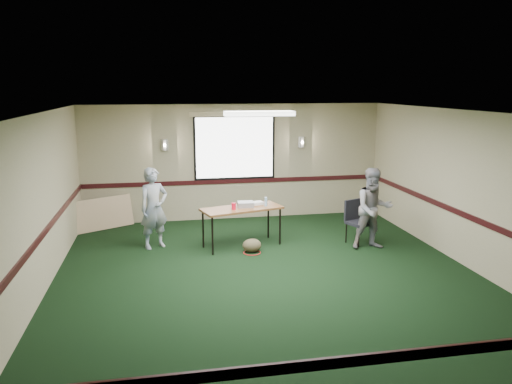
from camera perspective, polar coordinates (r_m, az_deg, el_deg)
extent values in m
plane|color=black|center=(8.26, 1.70, -10.04)|extent=(8.00, 8.00, 0.00)
plane|color=tan|center=(11.72, -2.46, 3.42)|extent=(7.00, 0.00, 7.00)
plane|color=tan|center=(4.23, 13.83, -12.81)|extent=(7.00, 0.00, 7.00)
plane|color=tan|center=(7.89, -23.91, -1.85)|extent=(0.00, 8.00, 8.00)
plane|color=tan|center=(9.25, 23.45, 0.10)|extent=(0.00, 8.00, 8.00)
plane|color=silver|center=(7.67, 1.83, 9.01)|extent=(8.00, 8.00, 0.00)
cube|color=black|center=(11.79, -2.43, 1.24)|extent=(7.00, 0.03, 0.10)
cube|color=black|center=(4.45, 13.45, -18.01)|extent=(7.00, 0.03, 0.10)
cube|color=black|center=(8.00, -23.53, -4.98)|extent=(0.03, 8.00, 0.10)
cube|color=black|center=(9.34, 23.14, -2.61)|extent=(0.03, 8.00, 0.10)
cube|color=black|center=(11.65, -2.46, 5.10)|extent=(1.90, 0.01, 1.50)
cube|color=white|center=(11.65, -2.45, 5.10)|extent=(1.80, 0.02, 1.40)
cube|color=#C9B58E|center=(11.58, -2.49, 8.88)|extent=(2.05, 0.08, 0.10)
cylinder|color=silver|center=(11.49, -10.39, 5.32)|extent=(0.16, 0.16, 0.25)
cylinder|color=silver|center=(11.94, 5.22, 5.71)|extent=(0.16, 0.16, 0.25)
cube|color=white|center=(8.65, 0.37, 8.96)|extent=(1.20, 0.32, 0.08)
cube|color=brown|center=(9.73, -1.64, -1.91)|extent=(1.67, 1.02, 0.04)
cylinder|color=black|center=(9.34, -4.99, -5.03)|extent=(0.04, 0.04, 0.74)
cylinder|color=black|center=(9.93, 2.76, -3.96)|extent=(0.04, 0.04, 0.74)
cylinder|color=black|center=(9.79, -6.07, -4.25)|extent=(0.04, 0.04, 0.74)
cylinder|color=black|center=(10.35, 1.41, -3.28)|extent=(0.04, 0.04, 0.74)
cube|color=#92929A|center=(9.77, -1.21, -1.42)|extent=(0.32, 0.27, 0.10)
cube|color=silver|center=(9.97, 0.15, -1.28)|extent=(0.26, 0.23, 0.06)
cylinder|color=red|center=(9.56, -2.56, -1.64)|extent=(0.09, 0.09, 0.13)
cylinder|color=#7BA6CA|center=(9.82, 1.14, -1.11)|extent=(0.05, 0.05, 0.18)
ellipsoid|color=#4C432B|center=(9.54, -0.48, -6.13)|extent=(0.38, 0.30, 0.26)
torus|color=red|center=(9.52, -0.46, -6.93)|extent=(0.44, 0.44, 0.02)
cube|color=tan|center=(11.49, -17.10, -2.38)|extent=(1.29, 0.84, 0.70)
cube|color=black|center=(10.18, 11.73, -3.49)|extent=(0.55, 0.55, 0.06)
cube|color=black|center=(10.27, 10.97, -1.98)|extent=(0.41, 0.21, 0.42)
cylinder|color=black|center=(10.00, 11.67, -5.12)|extent=(0.03, 0.03, 0.39)
cylinder|color=black|center=(10.25, 13.09, -4.76)|extent=(0.03, 0.03, 0.39)
cylinder|color=black|center=(10.25, 10.27, -4.65)|extent=(0.03, 0.03, 0.39)
cylinder|color=black|center=(10.49, 11.68, -4.32)|extent=(0.03, 0.03, 0.39)
imported|color=#405B8E|center=(9.84, -11.59, -1.82)|extent=(0.68, 0.60, 1.58)
imported|color=#677FA1|center=(9.84, 13.27, -1.89)|extent=(0.78, 0.61, 1.58)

